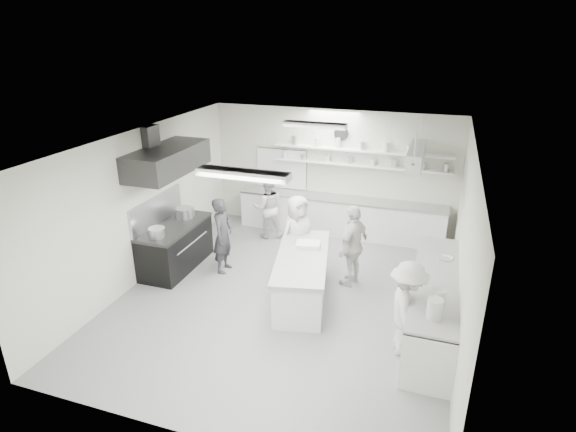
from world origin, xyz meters
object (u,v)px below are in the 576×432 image
(prep_island, at_px, (302,277))
(stove, at_px, (176,247))
(cook_stove, at_px, (223,235))
(back_counter, at_px, (340,216))
(right_counter, at_px, (433,305))
(cook_back, at_px, (268,207))

(prep_island, bearing_deg, stove, 161.83)
(stove, bearing_deg, cook_stove, 9.70)
(back_counter, bearing_deg, right_counter, -55.35)
(right_counter, relative_size, cook_stove, 2.06)
(stove, relative_size, cook_back, 1.18)
(stove, relative_size, back_counter, 0.36)
(right_counter, xyz_separation_m, cook_back, (-3.96, 2.69, 0.29))
(right_counter, bearing_deg, cook_stove, 169.58)
(right_counter, distance_m, cook_back, 4.79)
(cook_stove, bearing_deg, cook_back, -9.65)
(back_counter, xyz_separation_m, right_counter, (2.35, -3.40, 0.01))
(cook_stove, bearing_deg, prep_island, -106.92)
(back_counter, bearing_deg, prep_island, -90.39)
(cook_back, bearing_deg, back_counter, 177.99)
(back_counter, xyz_separation_m, prep_island, (-0.02, -3.12, -0.05))
(prep_island, bearing_deg, cook_back, 111.58)
(right_counter, height_order, cook_stove, cook_stove)
(right_counter, relative_size, cook_back, 2.17)
(back_counter, xyz_separation_m, cook_back, (-1.61, -0.71, 0.30))
(right_counter, height_order, cook_back, cook_back)
(back_counter, bearing_deg, stove, -136.01)
(right_counter, xyz_separation_m, cook_stove, (-4.22, 0.78, 0.33))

